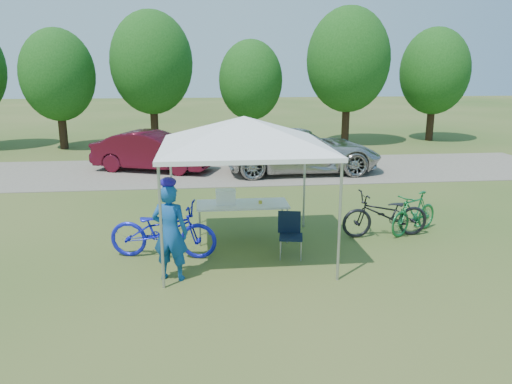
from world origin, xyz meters
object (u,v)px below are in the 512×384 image
sedan (153,151)px  bike_blue (163,230)px  cooler (226,197)px  bike_green (414,213)px  folding_chair (290,230)px  bike_dark (386,214)px  cyclist (170,233)px  minivan (303,150)px  folding_table (242,205)px

sedan → bike_blue: bearing=-154.0°
cooler → bike_green: bearing=-0.2°
folding_chair → bike_dark: 2.43m
cyclist → sedan: size_ratio=0.41×
bike_blue → bike_green: bike_blue is taller
bike_blue → sedan: bearing=16.9°
bike_dark → sedan: size_ratio=0.46×
bike_green → minivan: 6.85m
folding_table → folding_chair: size_ratio=2.22×
folding_chair → bike_blue: size_ratio=0.42×
cyclist → bike_dark: (4.52, 1.77, -0.35)m
folding_chair → bike_green: size_ratio=0.57×
cyclist → sedan: bearing=-68.2°
cooler → sedan: sedan is taller
folding_table → bike_blue: bike_blue is taller
folding_table → cyclist: cyclist is taller
cyclist → bike_dark: size_ratio=0.89×
cooler → cyclist: (-1.05, -1.95, -0.09)m
sedan → cooler: bearing=-144.1°
bike_blue → minivan: bearing=-18.8°
cyclist → minivan: bearing=-100.2°
folding_chair → minivan: bearing=87.8°
cyclist → minivan: cyclist is taller
cooler → minivan: bearing=65.9°
folding_table → sedan: 7.93m
bike_dark → bike_green: bearing=101.1°
folding_chair → bike_dark: (2.26, 0.88, -0.01)m
folding_chair → sedan: sedan is taller
cyclist → sedan: 9.53m
bike_dark → minivan: (-0.46, 6.91, 0.27)m
folding_table → cooler: cooler is taller
cyclist → minivan: 9.58m
cyclist → bike_blue: size_ratio=0.82×
bike_blue → sedan: (-0.94, 8.39, 0.17)m
bike_green → sedan: (-6.39, 7.52, 0.25)m
minivan → cyclist: bearing=153.7°
bike_dark → folding_table: bearing=-94.9°
bike_green → bike_dark: 0.74m
cooler → bike_dark: size_ratio=0.22×
bike_dark → minivan: 6.93m
folding_chair → bike_blue: bike_blue is taller
sedan → cyclist: bearing=-153.5°
folding_chair → bike_blue: 2.48m
folding_chair → cyclist: size_ratio=0.51×
folding_chair → bike_blue: (-2.47, 0.18, 0.03)m
bike_green → minivan: (-1.18, 6.74, 0.31)m
folding_table → bike_dark: bearing=-3.3°
bike_dark → sedan: 9.55m
cooler → bike_green: size_ratio=0.27×
cyclist → bike_blue: cyclist is taller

